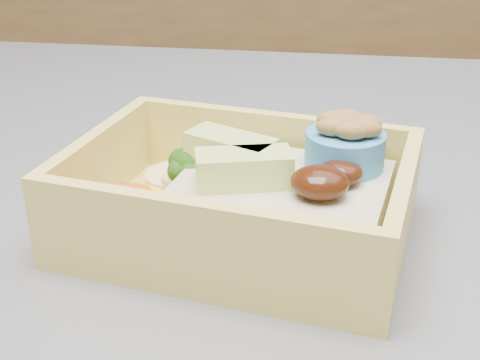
# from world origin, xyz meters

# --- Properties ---
(bento_box) EXTENTS (0.23, 0.18, 0.07)m
(bento_box) POSITION_xyz_m (-0.19, -0.12, 0.95)
(bento_box) COLOR #D8C159
(bento_box) RESTS_ON island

